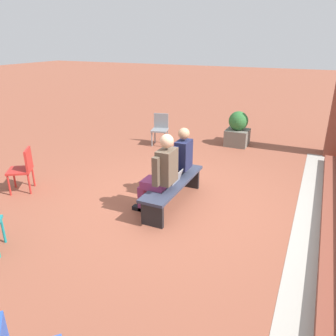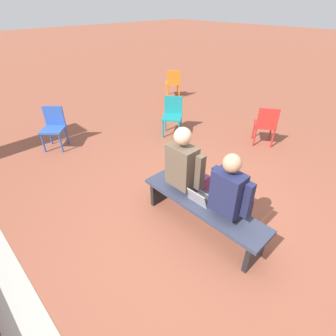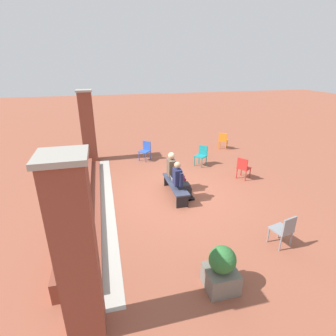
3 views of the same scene
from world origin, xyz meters
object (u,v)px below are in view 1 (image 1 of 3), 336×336
object	(u,v)px
person_student	(178,160)
person_adult	(161,172)
bench	(173,186)
plastic_chair_far_right	(23,167)
planter	(238,130)
laptop	(173,179)
plastic_chair_near_bench_left	(160,127)

from	to	relation	value
person_student	person_adult	bearing A→B (deg)	-0.32
bench	plastic_chair_far_right	xyz separation A→B (m)	(0.67, -2.82, 0.13)
planter	person_student	bearing A→B (deg)	-3.88
person_student	laptop	distance (m)	0.45
person_student	person_adult	xyz separation A→B (m)	(0.71, -0.00, 0.03)
bench	person_student	distance (m)	0.50
bench	plastic_chair_near_bench_left	xyz separation A→B (m)	(-3.10, -1.78, 0.13)
person_adult	plastic_chair_near_bench_left	bearing A→B (deg)	-153.66
plastic_chair_near_bench_left	laptop	bearing A→B (deg)	29.70
laptop	person_student	bearing A→B (deg)	-168.79
plastic_chair_far_right	plastic_chair_near_bench_left	distance (m)	3.92
plastic_chair_far_right	person_student	bearing A→B (deg)	110.47
plastic_chair_far_right	laptop	bearing A→B (deg)	102.62
plastic_chair_far_right	planter	world-z (taller)	planter
plastic_chair_far_right	plastic_chair_near_bench_left	xyz separation A→B (m)	(-3.78, 1.04, 0.00)
person_adult	plastic_chair_far_right	world-z (taller)	person_adult
person_adult	plastic_chair_near_bench_left	xyz separation A→B (m)	(-3.46, -1.71, -0.25)
person_student	plastic_chair_near_bench_left	world-z (taller)	person_student
person_student	bench	bearing A→B (deg)	10.59
person_student	laptop	xyz separation A→B (m)	(0.39, 0.08, -0.21)
person_adult	plastic_chair_far_right	size ratio (longest dim) A/B	1.65
bench	person_adult	distance (m)	0.52
bench	laptop	xyz separation A→B (m)	(0.04, 0.01, 0.15)
laptop	plastic_chair_near_bench_left	xyz separation A→B (m)	(-3.15, -1.79, -0.02)
person_student	planter	size ratio (longest dim) A/B	1.40
person_student	plastic_chair_near_bench_left	size ratio (longest dim) A/B	1.57
person_adult	plastic_chair_far_right	bearing A→B (deg)	-83.35
person_adult	plastic_chair_near_bench_left	distance (m)	3.87
bench	plastic_chair_far_right	bearing A→B (deg)	-76.54
plastic_chair_near_bench_left	planter	size ratio (longest dim) A/B	0.89
bench	person_student	xyz separation A→B (m)	(-0.35, -0.07, 0.35)
plastic_chair_near_bench_left	person_student	bearing A→B (deg)	31.95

